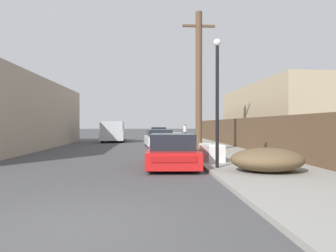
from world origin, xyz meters
TOP-DOWN VIEW (x-y plane):
  - ground_plane at (0.00, 0.00)m, footprint 220.00×220.00m
  - sidewalk_curb at (5.30, 23.50)m, footprint 4.20×63.00m
  - discarded_fridge at (3.83, 7.69)m, footprint 0.82×1.61m
  - parked_sports_car_red at (2.10, 6.86)m, footprint 2.09×4.39m
  - car_parked_mid at (1.96, 17.38)m, footprint 2.21×4.36m
  - car_parked_far at (2.25, 27.27)m, footprint 1.81×4.32m
  - pickup_truck at (-2.13, 23.76)m, footprint 2.27×5.63m
  - utility_pole at (3.94, 11.51)m, footprint 1.80×0.36m
  - street_lamp at (3.60, 5.68)m, footprint 0.26×0.26m
  - brush_pile at (5.01, 4.70)m, footprint 2.37×1.94m
  - wooden_fence at (7.25, 16.01)m, footprint 0.08×29.13m
  - building_right_house at (11.38, 16.93)m, footprint 6.00×13.37m
  - pedestrian at (4.91, 25.66)m, footprint 0.34×0.34m

SIDE VIEW (x-z plane):
  - ground_plane at x=0.00m, z-range 0.00..0.00m
  - sidewalk_curb at x=5.30m, z-range 0.00..0.12m
  - discarded_fridge at x=3.83m, z-range 0.11..0.83m
  - brush_pile at x=5.01m, z-range 0.12..0.89m
  - parked_sports_car_red at x=2.10m, z-range -0.06..1.22m
  - car_parked_mid at x=1.96m, z-range -0.04..1.23m
  - car_parked_far at x=2.25m, z-range -0.05..1.31m
  - pedestrian at x=4.91m, z-range 0.13..1.74m
  - pickup_truck at x=-2.13m, z-range -0.01..1.93m
  - wooden_fence at x=7.25m, z-range 0.12..2.05m
  - building_right_house at x=11.38m, z-range 0.00..4.49m
  - street_lamp at x=3.60m, z-range 0.49..5.04m
  - utility_pole at x=3.94m, z-range 0.20..7.90m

